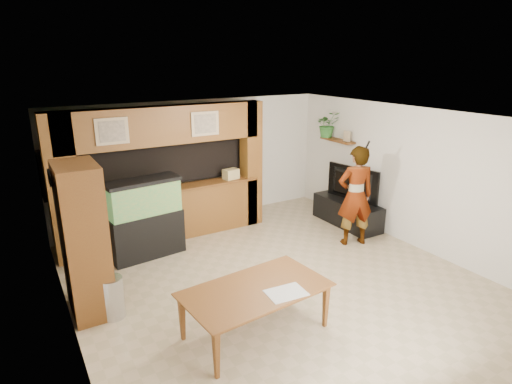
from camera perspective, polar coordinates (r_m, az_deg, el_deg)
floor at (r=7.04m, az=2.64°, el=-11.70°), size 6.50×6.50×0.00m
ceiling at (r=6.20m, az=2.98°, el=9.77°), size 6.50×6.50×0.00m
wall_back at (r=9.28m, az=-8.25°, el=4.05°), size 6.00×0.00×6.00m
wall_left at (r=5.57m, az=-24.22°, el=-6.66°), size 0.00×6.50×6.50m
wall_right at (r=8.46m, az=20.09°, el=1.83°), size 0.00×6.50×6.50m
partition at (r=8.41m, az=-12.63°, el=2.48°), size 4.20×0.99×2.60m
wall_clock at (r=6.33m, az=-25.72°, el=1.73°), size 0.05×0.25×0.25m
wall_shelf at (r=9.59m, az=10.82°, el=6.80°), size 0.25×0.90×0.04m
pantry_cabinet at (r=6.26m, az=-21.96°, el=-6.04°), size 0.53×0.87×2.14m
trash_can at (r=6.34m, az=-18.64°, el=-13.19°), size 0.32×0.32×0.59m
aquarium at (r=7.82m, az=-14.57°, el=-3.54°), size 1.29×0.48×1.43m
tv_stand at (r=9.35m, az=12.06°, el=-2.67°), size 0.59×1.60×0.53m
television at (r=9.16m, az=12.31°, el=1.01°), size 0.40×1.25×0.72m
photo_frame at (r=9.36m, az=12.01°, el=7.28°), size 0.05×0.17×0.22m
potted_plant at (r=9.76m, az=9.52°, el=8.87°), size 0.63×0.59×0.57m
person at (r=8.20m, az=13.11°, el=-0.53°), size 0.81×0.65×1.91m
microphone at (r=7.88m, az=14.67°, el=6.11°), size 0.03×0.10×0.15m
dining_table at (r=5.67m, az=0.17°, el=-15.72°), size 1.93×1.19×0.65m
newspaper_a at (r=5.44m, az=4.03°, el=-13.25°), size 0.51×0.39×0.01m
counter_box at (r=8.80m, az=-3.38°, el=2.41°), size 0.34×0.26×0.21m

